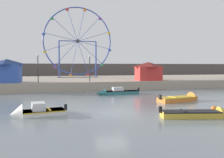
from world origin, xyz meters
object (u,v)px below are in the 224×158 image
at_px(motorboat_white_red_stripe, 32,112).
at_px(promenade_lamp_far, 90,65).
at_px(motorboat_mustard_yellow, 203,114).
at_px(carnival_booth_blue_tent, 7,70).
at_px(mooring_buoy_orange, 214,109).
at_px(carnival_booth_red_striped, 148,71).
at_px(motorboat_orange_hull, 183,98).
at_px(motorboat_teal_painted, 115,92).
at_px(ferris_wheel_blue_frame, 78,42).
at_px(promenade_lamp_near, 38,64).

height_order(motorboat_white_red_stripe, promenade_lamp_far, promenade_lamp_far).
height_order(motorboat_mustard_yellow, carnival_booth_blue_tent, carnival_booth_blue_tent).
bearing_deg(mooring_buoy_orange, carnival_booth_red_striped, 83.31).
distance_m(motorboat_mustard_yellow, motorboat_orange_hull, 7.68).
bearing_deg(mooring_buoy_orange, motorboat_teal_painted, 111.75).
height_order(motorboat_orange_hull, carnival_booth_blue_tent, carnival_booth_blue_tent).
xyz_separation_m(carnival_booth_blue_tent, mooring_buoy_orange, (19.27, -19.14, -2.83)).
bearing_deg(carnival_booth_red_striped, motorboat_mustard_yellow, -97.19).
bearing_deg(motorboat_mustard_yellow, carnival_booth_blue_tent, 140.79).
distance_m(motorboat_mustard_yellow, ferris_wheel_blue_frame, 35.33).
bearing_deg(motorboat_white_red_stripe, promenade_lamp_near, -97.59).
xyz_separation_m(carnival_booth_red_striped, mooring_buoy_orange, (-2.28, -19.43, -2.66)).
relative_size(carnival_booth_blue_tent, promenade_lamp_near, 0.97).
distance_m(ferris_wheel_blue_frame, promenade_lamp_near, 16.44).
relative_size(carnival_booth_blue_tent, promenade_lamp_far, 0.99).
bearing_deg(motorboat_mustard_yellow, motorboat_white_red_stripe, 175.72).
xyz_separation_m(promenade_lamp_near, promenade_lamp_far, (7.36, 0.10, -0.04)).
height_order(motorboat_teal_painted, carnival_booth_blue_tent, carnival_booth_blue_tent).
relative_size(motorboat_mustard_yellow, carnival_booth_blue_tent, 1.40).
bearing_deg(promenade_lamp_near, carnival_booth_red_striped, 4.97).
bearing_deg(promenade_lamp_far, motorboat_white_red_stripe, -111.48).
relative_size(motorboat_teal_painted, promenade_lamp_far, 1.52).
height_order(carnival_booth_blue_tent, promenade_lamp_near, promenade_lamp_near).
bearing_deg(promenade_lamp_far, motorboat_mustard_yellow, -74.70).
xyz_separation_m(motorboat_teal_painted, motorboat_orange_hull, (5.56, -7.08, -0.04)).
relative_size(motorboat_orange_hull, carnival_booth_blue_tent, 1.37).
bearing_deg(motorboat_orange_hull, promenade_lamp_far, 110.61).
bearing_deg(carnival_booth_blue_tent, promenade_lamp_near, -15.32).
xyz_separation_m(ferris_wheel_blue_frame, carnival_booth_red_striped, (10.46, -12.71, -5.75)).
distance_m(motorboat_white_red_stripe, promenade_lamp_far, 17.96).
bearing_deg(promenade_lamp_far, motorboat_orange_hull, -56.96).
relative_size(motorboat_orange_hull, promenade_lamp_near, 1.33).
bearing_deg(motorboat_orange_hull, motorboat_mustard_yellow, -123.48).
relative_size(carnival_booth_red_striped, promenade_lamp_near, 1.10).
xyz_separation_m(ferris_wheel_blue_frame, promenade_lamp_far, (0.57, -14.11, -4.74)).
relative_size(ferris_wheel_blue_frame, carnival_booth_blue_tent, 3.74).
bearing_deg(motorboat_teal_painted, carnival_booth_red_striped, -141.17).
bearing_deg(promenade_lamp_far, promenade_lamp_near, -179.19).
height_order(motorboat_orange_hull, ferris_wheel_blue_frame, ferris_wheel_blue_frame).
distance_m(ferris_wheel_blue_frame, carnival_booth_blue_tent, 17.97).
bearing_deg(motorboat_teal_painted, promenade_lamp_near, -32.55).
height_order(motorboat_white_red_stripe, mooring_buoy_orange, motorboat_white_red_stripe).
height_order(motorboat_white_red_stripe, carnival_booth_blue_tent, carnival_booth_blue_tent).
distance_m(ferris_wheel_blue_frame, promenade_lamp_far, 14.89).
relative_size(motorboat_teal_painted, carnival_booth_red_striped, 1.35).
xyz_separation_m(ferris_wheel_blue_frame, carnival_booth_blue_tent, (-11.09, -12.99, -5.58)).
xyz_separation_m(motorboat_mustard_yellow, motorboat_white_red_stripe, (-11.83, 3.33, 0.01)).
height_order(ferris_wheel_blue_frame, promenade_lamp_far, ferris_wheel_blue_frame).
height_order(carnival_booth_red_striped, promenade_lamp_near, promenade_lamp_near).
bearing_deg(motorboat_orange_hull, motorboat_white_red_stripe, -177.69).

